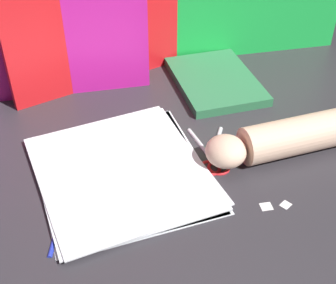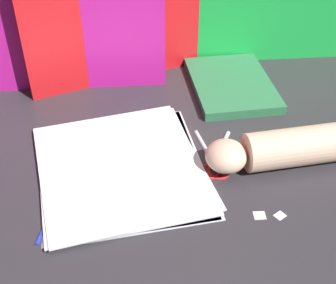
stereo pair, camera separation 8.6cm
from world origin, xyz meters
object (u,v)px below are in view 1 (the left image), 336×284
object	(u,v)px
paper_stack	(122,171)
hand_forearm	(290,137)
book_closed	(215,81)
scissors	(212,157)

from	to	relation	value
paper_stack	hand_forearm	size ratio (longest dim) A/B	1.02
paper_stack	book_closed	bearing A→B (deg)	36.14
scissors	paper_stack	bearing A→B (deg)	172.29
paper_stack	book_closed	world-z (taller)	book_closed
paper_stack	scissors	bearing A→B (deg)	-7.71
hand_forearm	paper_stack	bearing A→B (deg)	169.18
paper_stack	book_closed	xyz separation A→B (m)	(0.31, 0.22, 0.00)
paper_stack	book_closed	size ratio (longest dim) A/B	1.28
book_closed	scissors	distance (m)	0.28
scissors	hand_forearm	bearing A→B (deg)	-14.44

